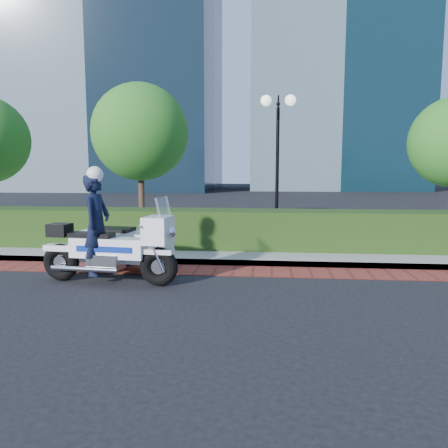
{
  "coord_description": "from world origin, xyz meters",
  "views": [
    {
      "loc": [
        0.7,
        -7.85,
        2.22
      ],
      "look_at": [
        -0.25,
        1.82,
        1.0
      ],
      "focal_mm": 35.0,
      "sensor_mm": 36.0,
      "label": 1
    }
  ],
  "objects": [
    {
      "name": "ground",
      "position": [
        0.0,
        0.0,
        0.0
      ],
      "size": [
        120.0,
        120.0,
        0.0
      ],
      "primitive_type": "plane",
      "color": "black",
      "rests_on": "ground"
    },
    {
      "name": "brick_strip",
      "position": [
        0.0,
        1.5,
        0.01
      ],
      "size": [
        60.0,
        1.0,
        0.01
      ],
      "primitive_type": "cube",
      "color": "maroon",
      "rests_on": "ground"
    },
    {
      "name": "sidewalk",
      "position": [
        0.0,
        6.0,
        0.07
      ],
      "size": [
        60.0,
        8.0,
        0.15
      ],
      "primitive_type": "cube",
      "color": "gray",
      "rests_on": "ground"
    },
    {
      "name": "hedge_main",
      "position": [
        0.0,
        3.6,
        0.65
      ],
      "size": [
        18.0,
        1.2,
        1.0
      ],
      "primitive_type": "cube",
      "color": "black",
      "rests_on": "sidewalk"
    },
    {
      "name": "lamppost",
      "position": [
        1.0,
        5.2,
        2.96
      ],
      "size": [
        1.02,
        0.7,
        4.21
      ],
      "color": "black",
      "rests_on": "sidewalk"
    },
    {
      "name": "tree_b",
      "position": [
        -3.5,
        6.5,
        3.43
      ],
      "size": [
        3.2,
        3.2,
        4.89
      ],
      "color": "#332319",
      "rests_on": "sidewalk"
    },
    {
      "name": "tower_left",
      "position": [
        -16.0,
        40.0,
        20.0
      ],
      "size": [
        22.0,
        16.0,
        40.0
      ],
      "primitive_type": "cube",
      "color": "black",
      "rests_on": "ground"
    },
    {
      "name": "police_motorcycle",
      "position": [
        -2.43,
        0.65,
        0.78
      ],
      "size": [
        2.82,
        2.11,
        2.28
      ],
      "rotation": [
        0.0,
        0.0,
        -0.1
      ],
      "color": "black",
      "rests_on": "ground"
    }
  ]
}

